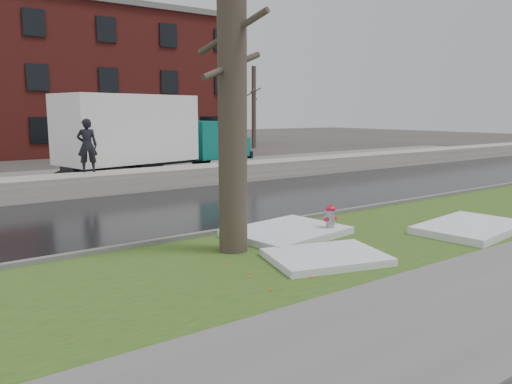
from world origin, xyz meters
TOP-DOWN VIEW (x-y plane):
  - ground at (0.00, 0.00)m, footprint 120.00×120.00m
  - verge at (0.00, -1.25)m, footprint 60.00×4.50m
  - sidewalk at (0.00, -5.00)m, footprint 60.00×3.00m
  - road at (0.00, 4.50)m, footprint 60.00×7.00m
  - parking_lot at (0.00, 13.00)m, footprint 60.00×9.00m
  - curb at (0.00, 1.00)m, footprint 60.00×0.15m
  - snowbank at (0.00, 8.70)m, footprint 60.00×1.60m
  - brick_building at (2.00, 30.00)m, footprint 26.00×12.00m
  - bg_tree_right at (16.00, 24.00)m, footprint 1.40×1.62m
  - fire_hydrant at (0.67, -0.61)m, footprint 0.35×0.29m
  - tree at (-1.98, -0.46)m, footprint 1.53×1.79m
  - box_truck at (1.65, 11.87)m, footprint 11.03×4.41m
  - worker at (-1.93, 9.30)m, footprint 0.81×0.65m
  - snow_patch_near at (-0.24, -0.10)m, footprint 2.86×2.35m
  - snow_patch_far at (-0.89, -2.12)m, footprint 2.55×2.14m
  - snow_patch_side at (3.67, -2.40)m, footprint 3.01×2.15m

SIDE VIEW (x-z plane):
  - ground at x=0.00m, z-range 0.00..0.00m
  - road at x=0.00m, z-range 0.00..0.03m
  - parking_lot at x=0.00m, z-range 0.00..0.03m
  - verge at x=0.00m, z-range 0.00..0.04m
  - sidewalk at x=0.00m, z-range 0.00..0.05m
  - curb at x=0.00m, z-range 0.00..0.14m
  - snow_patch_far at x=-0.89m, z-range 0.04..0.18m
  - snow_patch_near at x=-0.24m, z-range 0.04..0.20m
  - snow_patch_side at x=3.67m, z-range 0.04..0.22m
  - snowbank at x=0.00m, z-range 0.00..0.75m
  - fire_hydrant at x=0.67m, z-range 0.06..0.78m
  - worker at x=-1.93m, z-range 0.75..2.69m
  - box_truck at x=1.65m, z-range 0.10..3.75m
  - bg_tree_right at x=16.00m, z-range 0.08..6.58m
  - tree at x=-1.98m, z-range 0.07..7.44m
  - brick_building at x=2.00m, z-range 0.00..10.00m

